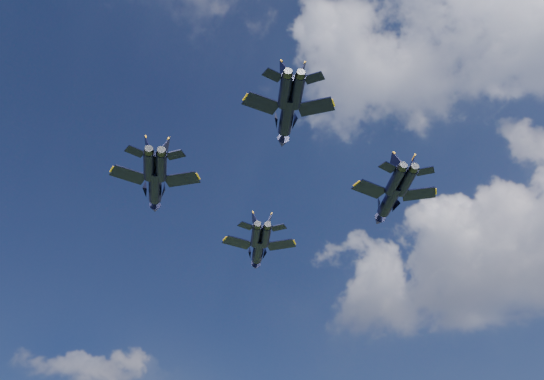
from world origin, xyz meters
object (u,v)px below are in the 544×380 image
Objects in this scene: jet_left at (155,187)px; jet_right at (389,201)px; jet_slot at (287,117)px; jet_lead at (258,251)px.

jet_left is 1.04× the size of jet_right.
jet_lead is at bearing 91.62° from jet_slot.
jet_left is at bearing 172.57° from jet_right.
jet_lead is 1.05× the size of jet_slot.
jet_right reaches higher than jet_slot.
jet_left is 27.80m from jet_slot.
jet_left is 1.11× the size of jet_slot.
jet_lead is at bearing 39.12° from jet_left.
jet_slot is (-2.93, -25.95, -0.29)m from jet_right.
jet_right is 1.07× the size of jet_slot.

